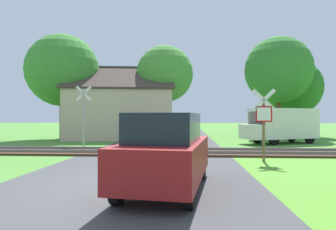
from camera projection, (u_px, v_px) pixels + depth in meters
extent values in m
plane|color=#4C8433|center=(128.00, 186.00, 7.39)|extent=(160.00, 160.00, 0.00)
cube|color=#424244|center=(141.00, 171.00, 9.38)|extent=(6.67, 80.00, 0.01)
cube|color=#422D1E|center=(156.00, 152.00, 13.98)|extent=(60.00, 2.60, 0.10)
cube|color=slate|center=(157.00, 148.00, 14.70)|extent=(60.00, 0.08, 0.12)
cube|color=slate|center=(154.00, 152.00, 13.26)|extent=(60.00, 0.08, 0.12)
cylinder|color=brown|center=(264.00, 129.00, 11.31)|extent=(0.10, 0.10, 2.48)
cube|color=red|center=(264.00, 114.00, 11.25)|extent=(0.60, 0.11, 0.60)
cube|color=white|center=(264.00, 114.00, 11.23)|extent=(0.49, 0.08, 0.49)
cube|color=white|center=(264.00, 100.00, 11.26)|extent=(0.87, 0.15, 0.88)
cube|color=white|center=(264.00, 100.00, 11.26)|extent=(0.87, 0.15, 0.88)
cylinder|color=#9E9EA5|center=(83.00, 118.00, 17.00)|extent=(0.09, 0.09, 3.30)
cube|color=white|center=(84.00, 93.00, 17.07)|extent=(0.86, 0.21, 0.88)
cube|color=white|center=(84.00, 93.00, 17.07)|extent=(0.86, 0.21, 0.88)
cube|color=#C6B293|center=(120.00, 114.00, 23.88)|extent=(8.53, 6.94, 3.82)
cube|color=#473833|center=(119.00, 77.00, 22.43)|extent=(8.55, 4.46, 2.09)
cube|color=#473833|center=(122.00, 82.00, 25.36)|extent=(8.55, 4.46, 2.09)
cube|color=brown|center=(147.00, 79.00, 24.07)|extent=(0.57, 0.57, 1.10)
cylinder|color=#513823|center=(293.00, 122.00, 26.74)|extent=(0.39, 0.39, 2.48)
sphere|color=#286B23|center=(293.00, 87.00, 26.77)|extent=(5.02, 5.02, 5.02)
cylinder|color=#513823|center=(63.00, 118.00, 23.19)|extent=(0.46, 0.46, 3.23)
sphere|color=#3D8433|center=(63.00, 70.00, 23.22)|extent=(5.58, 5.58, 5.58)
cylinder|color=#513823|center=(278.00, 116.00, 24.36)|extent=(0.40, 0.40, 3.51)
sphere|color=#337A2D|center=(278.00, 70.00, 24.39)|extent=(5.42, 5.42, 5.42)
cylinder|color=#513823|center=(165.00, 117.00, 23.67)|extent=(0.42, 0.42, 3.44)
sphere|color=#478E38|center=(165.00, 74.00, 23.70)|extent=(4.49, 4.49, 4.49)
cube|color=silver|center=(283.00, 123.00, 19.23)|extent=(4.61, 3.51, 1.90)
cube|color=silver|center=(252.00, 132.00, 18.33)|extent=(1.40, 1.93, 0.90)
cube|color=#19232D|center=(257.00, 118.00, 18.47)|extent=(0.73, 1.48, 0.85)
cube|color=navy|center=(273.00, 128.00, 20.12)|extent=(3.42, 1.63, 0.16)
cylinder|color=black|center=(257.00, 138.00, 19.43)|extent=(0.69, 0.45, 0.68)
cylinder|color=black|center=(274.00, 140.00, 17.98)|extent=(0.69, 0.45, 0.68)
cylinder|color=black|center=(291.00, 137.00, 20.48)|extent=(0.69, 0.45, 0.68)
cylinder|color=black|center=(310.00, 138.00, 19.03)|extent=(0.69, 0.45, 0.68)
cube|color=maroon|center=(167.00, 159.00, 6.98)|extent=(2.15, 4.18, 0.84)
cube|color=#19232D|center=(165.00, 127.00, 6.78)|extent=(1.67, 2.36, 0.64)
cylinder|color=black|center=(202.00, 168.00, 8.17)|extent=(0.26, 0.62, 0.60)
cylinder|color=black|center=(152.00, 166.00, 8.44)|extent=(0.26, 0.62, 0.60)
cylinder|color=black|center=(190.00, 193.00, 5.50)|extent=(0.26, 0.62, 0.60)
cylinder|color=black|center=(117.00, 189.00, 5.77)|extent=(0.26, 0.62, 0.60)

